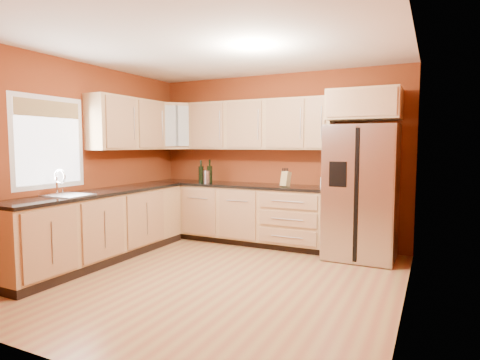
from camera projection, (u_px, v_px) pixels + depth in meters
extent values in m
plane|color=#A0603E|center=(213.00, 279.00, 4.55)|extent=(4.00, 4.00, 0.00)
plane|color=white|center=(212.00, 45.00, 4.33)|extent=(4.00, 4.00, 0.00)
cube|color=maroon|center=(277.00, 159.00, 6.23)|extent=(4.00, 0.04, 2.60)
cube|color=maroon|center=(61.00, 178.00, 2.65)|extent=(4.00, 0.04, 2.60)
cube|color=maroon|center=(82.00, 161.00, 5.31)|extent=(0.04, 4.00, 2.60)
cube|color=maroon|center=(407.00, 170.00, 3.57)|extent=(0.04, 4.00, 2.60)
cube|color=#A68751|center=(236.00, 214.00, 6.28)|extent=(2.90, 0.60, 0.88)
cube|color=#A68751|center=(100.00, 227.00, 5.26)|extent=(0.60, 2.80, 0.88)
cube|color=black|center=(236.00, 185.00, 6.23)|extent=(2.90, 0.62, 0.04)
cube|color=black|center=(100.00, 193.00, 5.21)|extent=(0.62, 2.80, 0.04)
cube|color=#A68751|center=(258.00, 125.00, 6.15)|extent=(2.30, 0.33, 0.75)
cube|color=#A68751|center=(128.00, 124.00, 5.85)|extent=(0.33, 1.35, 0.75)
cube|color=#A68751|center=(175.00, 126.00, 6.62)|extent=(0.67, 0.67, 0.75)
cube|color=#A68751|center=(364.00, 105.00, 5.31)|extent=(0.92, 0.60, 0.40)
cube|color=#B8B9BD|center=(361.00, 192.00, 5.34)|extent=(0.90, 0.75, 1.78)
cube|color=white|center=(49.00, 142.00, 4.84)|extent=(0.03, 0.90, 1.00)
cylinder|color=#B8B9BD|center=(207.00, 177.00, 6.37)|extent=(0.14, 0.14, 0.19)
cylinder|color=#B8B9BD|center=(204.00, 177.00, 6.44)|extent=(0.13, 0.13, 0.18)
cube|color=tan|center=(286.00, 179.00, 5.78)|extent=(0.13, 0.13, 0.22)
cylinder|color=silver|center=(322.00, 181.00, 5.66)|extent=(0.08, 0.08, 0.19)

